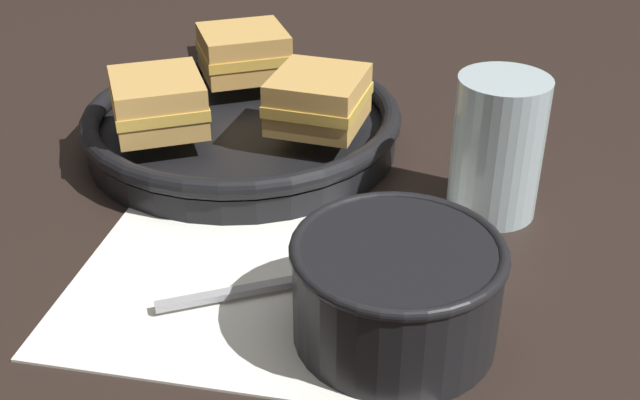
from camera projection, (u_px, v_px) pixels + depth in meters
name	position (u px, v px, depth m)	size (l,w,h in m)	color
ground_plane	(343.00, 265.00, 0.60)	(4.00, 4.00, 0.00)	black
napkin	(263.00, 279.00, 0.58)	(0.28, 0.24, 0.00)	white
soup_bowl	(396.00, 285.00, 0.51)	(0.14, 0.14, 0.07)	black
spoon	(310.00, 278.00, 0.57)	(0.14, 0.10, 0.01)	#9E9EA3
skillet	(243.00, 125.00, 0.75)	(0.30, 0.40, 0.04)	black
sandwich_near_left	(244.00, 52.00, 0.80)	(0.11, 0.11, 0.05)	tan
sandwich_near_right	(158.00, 102.00, 0.69)	(0.11, 0.11, 0.05)	tan
sandwich_far_left	(318.00, 99.00, 0.70)	(0.08, 0.09, 0.05)	tan
drinking_glass	(497.00, 147.00, 0.64)	(0.07, 0.07, 0.12)	silver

